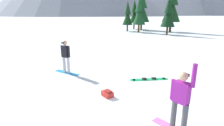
{
  "coord_description": "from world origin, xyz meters",
  "views": [
    {
      "loc": [
        1.7,
        -4.09,
        3.21
      ],
      "look_at": [
        -0.78,
        3.28,
        1.0
      ],
      "focal_mm": 29.02,
      "sensor_mm": 36.0,
      "label": 1
    }
  ],
  "objects_px": {
    "pine_tree_short": "(139,13)",
    "pine_tree_slender": "(128,15)",
    "snowboarder_midground": "(66,56)",
    "backpack_red": "(108,94)",
    "snowboarder_foreground": "(181,100)",
    "pine_tree_tall": "(142,9)",
    "pine_tree_twin": "(134,13)",
    "loose_snowboard_near_left": "(149,79)",
    "pine_tree_young": "(172,6)",
    "pine_tree_leaning": "(168,14)"
  },
  "relations": [
    {
      "from": "pine_tree_short",
      "to": "pine_tree_slender",
      "type": "height_order",
      "value": "pine_tree_short"
    },
    {
      "from": "snowboarder_midground",
      "to": "backpack_red",
      "type": "xyz_separation_m",
      "value": [
        3.07,
        -1.97,
        -0.82
      ]
    },
    {
      "from": "snowboarder_foreground",
      "to": "pine_tree_tall",
      "type": "distance_m",
      "value": 29.16
    },
    {
      "from": "pine_tree_twin",
      "to": "snowboarder_midground",
      "type": "bearing_deg",
      "value": -85.79
    },
    {
      "from": "pine_tree_twin",
      "to": "pine_tree_tall",
      "type": "bearing_deg",
      "value": -44.63
    },
    {
      "from": "loose_snowboard_near_left",
      "to": "pine_tree_twin",
      "type": "xyz_separation_m",
      "value": [
        -6.34,
        26.3,
        2.89
      ]
    },
    {
      "from": "pine_tree_twin",
      "to": "pine_tree_slender",
      "type": "distance_m",
      "value": 4.44
    },
    {
      "from": "pine_tree_twin",
      "to": "pine_tree_young",
      "type": "height_order",
      "value": "pine_tree_young"
    },
    {
      "from": "backpack_red",
      "to": "pine_tree_slender",
      "type": "distance_m",
      "value": 24.94
    },
    {
      "from": "snowboarder_foreground",
      "to": "pine_tree_slender",
      "type": "height_order",
      "value": "pine_tree_slender"
    },
    {
      "from": "pine_tree_tall",
      "to": "backpack_red",
      "type": "bearing_deg",
      "value": -82.91
    },
    {
      "from": "pine_tree_tall",
      "to": "pine_tree_slender",
      "type": "distance_m",
      "value": 3.49
    },
    {
      "from": "pine_tree_tall",
      "to": "pine_tree_leaning",
      "type": "height_order",
      "value": "pine_tree_tall"
    },
    {
      "from": "pine_tree_leaning",
      "to": "snowboarder_foreground",
      "type": "bearing_deg",
      "value": -86.92
    },
    {
      "from": "pine_tree_tall",
      "to": "pine_tree_twin",
      "type": "bearing_deg",
      "value": 135.37
    },
    {
      "from": "pine_tree_leaning",
      "to": "snowboarder_midground",
      "type": "bearing_deg",
      "value": -102.84
    },
    {
      "from": "snowboarder_midground",
      "to": "pine_tree_short",
      "type": "distance_m",
      "value": 21.31
    },
    {
      "from": "loose_snowboard_near_left",
      "to": "backpack_red",
      "type": "distance_m",
      "value": 2.71
    },
    {
      "from": "snowboarder_midground",
      "to": "loose_snowboard_near_left",
      "type": "relative_size",
      "value": 0.97
    },
    {
      "from": "pine_tree_twin",
      "to": "snowboarder_foreground",
      "type": "bearing_deg",
      "value": -75.79
    },
    {
      "from": "backpack_red",
      "to": "pine_tree_slender",
      "type": "relative_size",
      "value": 0.11
    },
    {
      "from": "pine_tree_tall",
      "to": "pine_tree_slender",
      "type": "relative_size",
      "value": 1.36
    },
    {
      "from": "snowboarder_midground",
      "to": "pine_tree_leaning",
      "type": "xyz_separation_m",
      "value": [
        4.42,
        19.41,
        1.9
      ]
    },
    {
      "from": "snowboarder_midground",
      "to": "pine_tree_slender",
      "type": "relative_size",
      "value": 0.36
    },
    {
      "from": "backpack_red",
      "to": "pine_tree_twin",
      "type": "xyz_separation_m",
      "value": [
        -5.04,
        28.68,
        2.79
      ]
    },
    {
      "from": "pine_tree_short",
      "to": "pine_tree_twin",
      "type": "bearing_deg",
      "value": 109.37
    },
    {
      "from": "snowboarder_foreground",
      "to": "backpack_red",
      "type": "height_order",
      "value": "snowboarder_foreground"
    },
    {
      "from": "pine_tree_twin",
      "to": "pine_tree_slender",
      "type": "xyz_separation_m",
      "value": [
        -0.2,
        -4.43,
        -0.24
      ]
    },
    {
      "from": "pine_tree_tall",
      "to": "pine_tree_young",
      "type": "distance_m",
      "value": 5.27
    },
    {
      "from": "snowboarder_foreground",
      "to": "pine_tree_leaning",
      "type": "distance_m",
      "value": 22.89
    },
    {
      "from": "pine_tree_twin",
      "to": "pine_tree_short",
      "type": "relative_size",
      "value": 0.95
    },
    {
      "from": "pine_tree_twin",
      "to": "pine_tree_young",
      "type": "bearing_deg",
      "value": -24.96
    },
    {
      "from": "pine_tree_leaning",
      "to": "pine_tree_young",
      "type": "xyz_separation_m",
      "value": [
        0.32,
        4.17,
        1.2
      ]
    },
    {
      "from": "backpack_red",
      "to": "pine_tree_young",
      "type": "bearing_deg",
      "value": 86.25
    },
    {
      "from": "pine_tree_slender",
      "to": "pine_tree_leaning",
      "type": "distance_m",
      "value": 7.19
    },
    {
      "from": "pine_tree_tall",
      "to": "pine_tree_short",
      "type": "bearing_deg",
      "value": -86.08
    },
    {
      "from": "snowboarder_foreground",
      "to": "pine_tree_slender",
      "type": "bearing_deg",
      "value": 106.96
    },
    {
      "from": "loose_snowboard_near_left",
      "to": "pine_tree_tall",
      "type": "relative_size",
      "value": 0.27
    },
    {
      "from": "pine_tree_short",
      "to": "pine_tree_leaning",
      "type": "bearing_deg",
      "value": -21.87
    },
    {
      "from": "pine_tree_slender",
      "to": "snowboarder_foreground",
      "type": "bearing_deg",
      "value": -73.04
    },
    {
      "from": "backpack_red",
      "to": "pine_tree_twin",
      "type": "bearing_deg",
      "value": 99.96
    },
    {
      "from": "loose_snowboard_near_left",
      "to": "pine_tree_slender",
      "type": "bearing_deg",
      "value": 106.66
    },
    {
      "from": "snowboarder_midground",
      "to": "pine_tree_leaning",
      "type": "relative_size",
      "value": 0.34
    },
    {
      "from": "pine_tree_slender",
      "to": "pine_tree_short",
      "type": "bearing_deg",
      "value": -26.77
    },
    {
      "from": "snowboarder_foreground",
      "to": "pine_tree_short",
      "type": "bearing_deg",
      "value": 103.02
    },
    {
      "from": "backpack_red",
      "to": "snowboarder_foreground",
      "type": "bearing_deg",
      "value": -28.41
    },
    {
      "from": "pine_tree_twin",
      "to": "loose_snowboard_near_left",
      "type": "bearing_deg",
      "value": -76.45
    },
    {
      "from": "pine_tree_tall",
      "to": "pine_tree_short",
      "type": "height_order",
      "value": "pine_tree_tall"
    },
    {
      "from": "pine_tree_tall",
      "to": "pine_tree_short",
      "type": "xyz_separation_m",
      "value": [
        0.26,
        -3.86,
        -0.56
      ]
    },
    {
      "from": "pine_tree_tall",
      "to": "pine_tree_leaning",
      "type": "distance_m",
      "value": 7.4
    }
  ]
}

